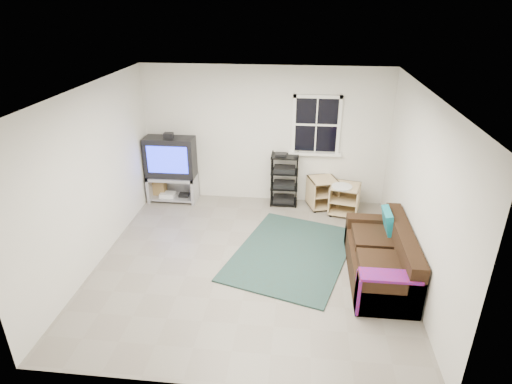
# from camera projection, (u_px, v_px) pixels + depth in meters

# --- Properties ---
(room) EXTENTS (4.60, 4.62, 4.60)m
(room) POSITION_uv_depth(u_px,v_px,m) (316.00, 129.00, 7.85)
(room) COLOR slate
(room) RESTS_ON ground
(tv_unit) EXTENTS (0.94, 0.47, 1.38)m
(tv_unit) POSITION_uv_depth(u_px,v_px,m) (171.00, 164.00, 8.22)
(tv_unit) COLOR #A0A1A8
(tv_unit) RESTS_ON ground
(av_rack) EXTENTS (0.51, 0.37, 1.03)m
(av_rack) POSITION_uv_depth(u_px,v_px,m) (284.00, 183.00, 8.18)
(av_rack) COLOR black
(av_rack) RESTS_ON ground
(side_table_left) EXTENTS (0.62, 0.62, 0.58)m
(side_table_left) POSITION_uv_depth(u_px,v_px,m) (322.00, 191.00, 8.14)
(side_table_left) COLOR tan
(side_table_left) RESTS_ON ground
(side_table_right) EXTENTS (0.62, 0.62, 0.60)m
(side_table_right) POSITION_uv_depth(u_px,v_px,m) (344.00, 197.00, 7.88)
(side_table_right) COLOR tan
(side_table_right) RESTS_ON ground
(sofa) EXTENTS (0.81, 1.83, 0.83)m
(sofa) POSITION_uv_depth(u_px,v_px,m) (382.00, 260.00, 6.07)
(sofa) COLOR black
(sofa) RESTS_ON ground
(shag_rug) EXTENTS (2.21, 2.62, 0.03)m
(shag_rug) POSITION_uv_depth(u_px,v_px,m) (291.00, 253.00, 6.72)
(shag_rug) COLOR black
(shag_rug) RESTS_ON ground
(paper_bag) EXTENTS (0.29, 0.20, 0.41)m
(paper_bag) POSITION_uv_depth(u_px,v_px,m) (159.00, 188.00, 8.53)
(paper_bag) COLOR olive
(paper_bag) RESTS_ON ground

